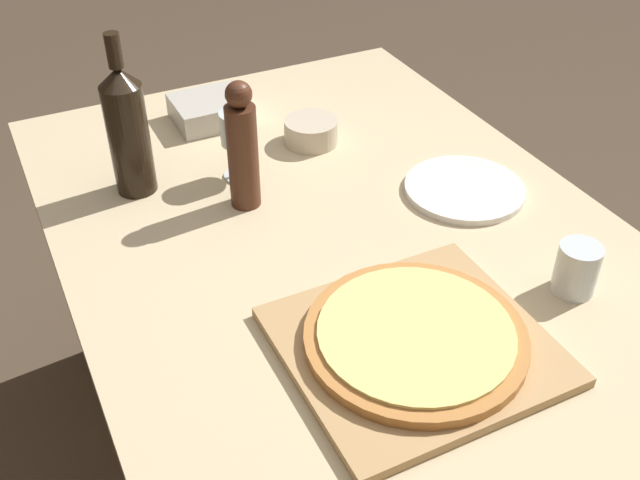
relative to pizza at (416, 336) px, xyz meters
The scene contains 11 objects.
ground_plane 0.81m from the pizza, 82.21° to the left, with size 12.00×12.00×0.00m, color #4C3D2D.
dining_table 0.32m from the pizza, 82.21° to the left, with size 0.99×1.46×0.73m.
cutting_board 0.02m from the pizza, 63.43° to the right, with size 0.39×0.36×0.02m.
pizza is the anchor object (origin of this frame).
wine_bottle 0.69m from the pizza, 112.43° to the left, with size 0.08×0.08×0.32m.
pepper_mill 0.50m from the pizza, 99.67° to the left, with size 0.06×0.06×0.26m.
wine_glass 0.59m from the pizza, 95.46° to the left, with size 0.07×0.07×0.14m.
small_bowl 0.66m from the pizza, 78.21° to the left, with size 0.12×0.12×0.05m.
drinking_tumbler 0.31m from the pizza, ahead, with size 0.07×0.07×0.09m.
dinner_plate 0.46m from the pizza, 45.65° to the left, with size 0.24×0.24×0.01m.
food_container 0.84m from the pizza, 92.05° to the left, with size 0.16×0.14×0.06m.
Camera 1 is at (-0.53, -0.96, 1.55)m, focal length 42.00 mm.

